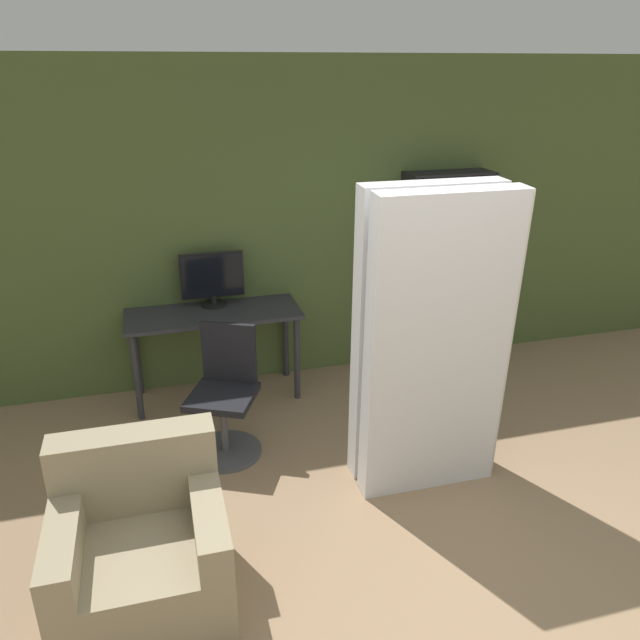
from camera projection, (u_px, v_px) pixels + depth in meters
ground_plane at (469, 627)px, 3.13m from camera, size 16.00×16.00×0.00m
wall_back at (315, 225)px, 5.31m from camera, size 8.00×0.06×2.70m
desk at (214, 324)px, 5.07m from camera, size 1.40×0.55×0.76m
monitor at (212, 278)px, 5.08m from camera, size 0.52×0.21×0.45m
office_chair at (225, 403)px, 4.43m from camera, size 0.59×0.59×0.94m
bookshelf at (431, 273)px, 5.61m from camera, size 0.76×0.30×1.77m
mattress_near at (439, 350)px, 3.81m from camera, size 0.91×0.25×1.99m
mattress_far at (423, 336)px, 4.02m from camera, size 0.91×0.22×1.98m
armchair at (142, 546)px, 3.20m from camera, size 0.85×0.80×0.85m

